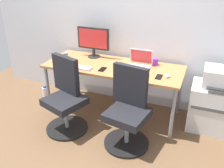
# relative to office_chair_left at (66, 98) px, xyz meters

# --- Properties ---
(ground_plane) EXTENTS (5.28, 5.28, 0.00)m
(ground_plane) POSITION_rel_office_chair_left_xyz_m (0.43, 0.56, -0.42)
(ground_plane) COLOR brown
(back_wall) EXTENTS (4.40, 0.04, 2.60)m
(back_wall) POSITION_rel_office_chair_left_xyz_m (0.43, 1.00, 0.88)
(back_wall) COLOR silver
(back_wall) RESTS_ON ground
(desk) EXTENTS (1.85, 0.72, 0.72)m
(desk) POSITION_rel_office_chair_left_xyz_m (0.43, 0.56, 0.24)
(desk) COLOR #B77542
(desk) RESTS_ON ground
(office_chair_left) EXTENTS (0.56, 0.56, 0.94)m
(office_chair_left) POSITION_rel_office_chair_left_xyz_m (0.00, 0.00, 0.00)
(office_chair_left) COLOR black
(office_chair_left) RESTS_ON ground
(office_chair_right) EXTENTS (0.54, 0.54, 0.94)m
(office_chair_right) POSITION_rel_office_chair_left_xyz_m (0.83, 0.00, 0.00)
(office_chair_right) COLOR black
(office_chair_right) RESTS_ON ground
(side_cabinet) EXTENTS (0.60, 0.46, 0.60)m
(side_cabinet) POSITION_rel_office_chair_left_xyz_m (1.76, 0.66, -0.12)
(side_cabinet) COLOR silver
(side_cabinet) RESTS_ON ground
(printer) EXTENTS (0.38, 0.40, 0.24)m
(printer) POSITION_rel_office_chair_left_xyz_m (1.76, 0.66, 0.30)
(printer) COLOR silver
(printer) RESTS_ON side_cabinet
(water_bottle_on_floor) EXTENTS (0.09, 0.09, 0.31)m
(water_bottle_on_floor) POSITION_rel_office_chair_left_xyz_m (-0.61, 0.39, -0.28)
(water_bottle_on_floor) COLOR white
(water_bottle_on_floor) RESTS_ON ground
(desktop_monitor) EXTENTS (0.48, 0.18, 0.43)m
(desktop_monitor) POSITION_rel_office_chair_left_xyz_m (0.04, 0.78, 0.55)
(desktop_monitor) COLOR #262626
(desktop_monitor) RESTS_ON desk
(open_laptop) EXTENTS (0.31, 0.28, 0.22)m
(open_laptop) POSITION_rel_office_chair_left_xyz_m (0.76, 0.65, 0.35)
(open_laptop) COLOR silver
(open_laptop) RESTS_ON desk
(keyboard_by_monitor) EXTENTS (0.34, 0.12, 0.02)m
(keyboard_by_monitor) POSITION_rel_office_chair_left_xyz_m (0.04, 0.32, 0.31)
(keyboard_by_monitor) COLOR #B7B7B7
(keyboard_by_monitor) RESTS_ON desk
(keyboard_by_laptop) EXTENTS (0.34, 0.12, 0.02)m
(keyboard_by_laptop) POSITION_rel_office_chair_left_xyz_m (0.79, 0.36, 0.31)
(keyboard_by_laptop) COLOR #2D2D2D
(keyboard_by_laptop) RESTS_ON desk
(mouse_by_monitor) EXTENTS (0.06, 0.10, 0.03)m
(mouse_by_monitor) POSITION_rel_office_chair_left_xyz_m (-0.32, 0.62, 0.32)
(mouse_by_monitor) COLOR #B7B7B7
(mouse_by_monitor) RESTS_ON desk
(mouse_by_laptop) EXTENTS (0.06, 0.10, 0.03)m
(mouse_by_laptop) POSITION_rel_office_chair_left_xyz_m (1.17, 0.45, 0.32)
(mouse_by_laptop) COLOR silver
(mouse_by_laptop) RESTS_ON desk
(coffee_mug) EXTENTS (0.08, 0.08, 0.09)m
(coffee_mug) POSITION_rel_office_chair_left_xyz_m (0.94, 0.79, 0.35)
(coffee_mug) COLOR purple
(coffee_mug) RESTS_ON desk
(pen_cup) EXTENTS (0.07, 0.07, 0.10)m
(pen_cup) POSITION_rel_office_chair_left_xyz_m (-0.28, 0.52, 0.35)
(pen_cup) COLOR slate
(pen_cup) RESTS_ON desk
(phone_near_laptop) EXTENTS (0.07, 0.14, 0.01)m
(phone_near_laptop) POSITION_rel_office_chair_left_xyz_m (0.35, 0.38, 0.30)
(phone_near_laptop) COLOR black
(phone_near_laptop) RESTS_ON desk
(phone_near_monitor) EXTENTS (0.07, 0.14, 0.01)m
(phone_near_monitor) POSITION_rel_office_chair_left_xyz_m (1.08, 0.41, 0.30)
(phone_near_monitor) COLOR black
(phone_near_monitor) RESTS_ON desk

